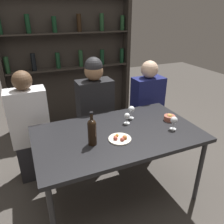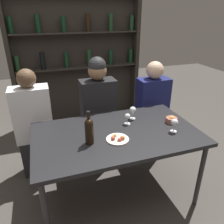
{
  "view_description": "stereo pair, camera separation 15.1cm",
  "coord_description": "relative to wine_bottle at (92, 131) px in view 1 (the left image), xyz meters",
  "views": [
    {
      "loc": [
        -0.74,
        -1.59,
        1.76
      ],
      "look_at": [
        0.0,
        0.13,
        0.89
      ],
      "focal_mm": 35.0,
      "sensor_mm": 36.0,
      "label": 1
    },
    {
      "loc": [
        -0.6,
        -1.65,
        1.76
      ],
      "look_at": [
        0.0,
        0.13,
        0.89
      ],
      "focal_mm": 35.0,
      "sensor_mm": 36.0,
      "label": 2
    }
  ],
  "objects": [
    {
      "name": "wine_glass_1",
      "position": [
        0.53,
        0.31,
        -0.03
      ],
      "size": [
        0.07,
        0.07,
        0.13
      ],
      "color": "silver",
      "rests_on": "dining_table"
    },
    {
      "name": "snack_bowl",
      "position": [
        0.87,
        0.11,
        -0.1
      ],
      "size": [
        0.11,
        0.11,
        0.07
      ],
      "color": "#995142",
      "rests_on": "dining_table"
    },
    {
      "name": "seated_person_left",
      "position": [
        -0.46,
        0.73,
        -0.28
      ],
      "size": [
        0.4,
        0.22,
        1.25
      ],
      "color": "#26262B",
      "rests_on": "ground_plane"
    },
    {
      "name": "seated_person_right",
      "position": [
        0.99,
        0.73,
        -0.29
      ],
      "size": [
        0.39,
        0.22,
        1.22
      ],
      "color": "#26262B",
      "rests_on": "ground_plane"
    },
    {
      "name": "dining_table",
      "position": [
        0.28,
        0.09,
        -0.18
      ],
      "size": [
        1.52,
        0.9,
        0.74
      ],
      "color": "black",
      "rests_on": "ground_plane"
    },
    {
      "name": "seated_person_center",
      "position": [
        0.27,
        0.73,
        -0.23
      ],
      "size": [
        0.4,
        0.22,
        1.32
      ],
      "color": "#26262B",
      "rests_on": "ground_plane"
    },
    {
      "name": "wine_rack_wall",
      "position": [
        0.28,
        1.94,
        0.3
      ],
      "size": [
        2.02,
        0.21,
        2.26
      ],
      "color": "#28231E",
      "rests_on": "ground_plane"
    },
    {
      "name": "food_plate_0",
      "position": [
        0.24,
        -0.03,
        -0.12
      ],
      "size": [
        0.2,
        0.2,
        0.05
      ],
      "color": "silver",
      "rests_on": "dining_table"
    },
    {
      "name": "wine_glass_0",
      "position": [
        0.79,
        -0.06,
        -0.04
      ],
      "size": [
        0.07,
        0.07,
        0.13
      ],
      "color": "silver",
      "rests_on": "dining_table"
    },
    {
      "name": "ground_plane",
      "position": [
        0.28,
        0.09,
        -0.87
      ],
      "size": [
        10.0,
        10.0,
        0.0
      ],
      "primitive_type": "plane",
      "color": "#47423D"
    },
    {
      "name": "wine_bottle",
      "position": [
        0.0,
        0.0,
        0.0
      ],
      "size": [
        0.07,
        0.07,
        0.3
      ],
      "color": "black",
      "rests_on": "dining_table"
    },
    {
      "name": "wine_glass_2",
      "position": [
        0.43,
        0.22,
        -0.05
      ],
      "size": [
        0.06,
        0.06,
        0.11
      ],
      "color": "silver",
      "rests_on": "dining_table"
    }
  ]
}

